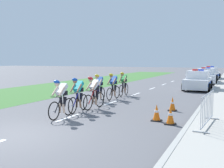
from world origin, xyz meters
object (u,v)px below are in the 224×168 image
object	(u,v)px
cyclist_second	(78,94)
traffic_cone_near	(170,116)
police_car_second	(206,76)
traffic_cone_far	(157,113)
cyclist_lead	(61,98)
crowd_barrier_front	(208,110)
cyclist_third	(94,92)
cyclist_fifth	(113,86)
cyclist_fourth	(99,87)
police_car_third	(210,74)
traffic_cone_mid	(172,104)
police_car_nearest	(198,81)
cyclist_sixth	(124,83)

from	to	relation	value
cyclist_second	traffic_cone_near	size ratio (longest dim) A/B	2.69
police_car_second	traffic_cone_far	world-z (taller)	police_car_second
cyclist_lead	crowd_barrier_front	size ratio (longest dim) A/B	0.74
police_car_second	cyclist_third	bearing A→B (deg)	-101.59
cyclist_fifth	traffic_cone_near	bearing A→B (deg)	-46.94
police_car_second	cyclist_fifth	bearing A→B (deg)	-105.86
cyclist_fourth	traffic_cone_near	distance (m)	5.94
cyclist_fifth	cyclist_third	bearing A→B (deg)	-82.11
cyclist_fourth	cyclist_fifth	size ratio (longest dim) A/B	1.00
cyclist_fourth	traffic_cone_near	xyz separation A→B (m)	(4.73, -3.56, -0.48)
cyclist_lead	police_car_third	bearing A→B (deg)	81.59
traffic_cone_far	crowd_barrier_front	bearing A→B (deg)	-12.41
police_car_second	traffic_cone_mid	xyz separation A→B (m)	(0.01, -15.83, -0.37)
police_car_nearest	crowd_barrier_front	size ratio (longest dim) A/B	1.91
cyclist_lead	cyclist_sixth	xyz separation A→B (m)	(-0.26, 7.17, 0.00)
police_car_second	police_car_third	bearing A→B (deg)	90.03
cyclist_lead	traffic_cone_mid	world-z (taller)	cyclist_lead
crowd_barrier_front	traffic_cone_near	bearing A→B (deg)	176.42
traffic_cone_near	traffic_cone_mid	distance (m)	2.62
cyclist_fourth	crowd_barrier_front	size ratio (longest dim) A/B	0.74
traffic_cone_near	police_car_third	bearing A→B (deg)	91.14
police_car_third	cyclist_second	bearing A→B (deg)	-98.99
police_car_third	police_car_second	bearing A→B (deg)	-89.97
cyclist_fifth	police_car_third	distance (m)	19.88
police_car_third	crowd_barrier_front	distance (m)	24.31
cyclist_fifth	police_car_nearest	xyz separation A→B (m)	(3.90, 7.39, -0.11)
cyclist_lead	police_car_nearest	distance (m)	13.34
cyclist_fifth	traffic_cone_near	size ratio (longest dim) A/B	2.69
cyclist_fourth	cyclist_fifth	world-z (taller)	same
cyclist_fourth	police_car_nearest	size ratio (longest dim) A/B	0.39
cyclist_third	cyclist_sixth	size ratio (longest dim) A/B	1.00
cyclist_sixth	traffic_cone_far	bearing A→B (deg)	-57.85
police_car_third	traffic_cone_far	distance (m)	23.85
police_car_nearest	cyclist_third	bearing A→B (deg)	-108.16
crowd_barrier_front	traffic_cone_near	world-z (taller)	crowd_barrier_front
cyclist_sixth	traffic_cone_near	xyz separation A→B (m)	(4.43, -6.43, -0.48)
cyclist_sixth	crowd_barrier_front	size ratio (longest dim) A/B	0.74
traffic_cone_far	cyclist_sixth	bearing A→B (deg)	122.15
cyclist_sixth	traffic_cone_far	world-z (taller)	cyclist_sixth
cyclist_sixth	crowd_barrier_front	distance (m)	8.63
cyclist_third	cyclist_fourth	xyz separation A→B (m)	(-0.79, 2.03, 0.00)
cyclist_sixth	traffic_cone_mid	bearing A→B (deg)	-44.17
cyclist_third	traffic_cone_far	bearing A→B (deg)	-19.80
police_car_nearest	traffic_cone_near	xyz separation A→B (m)	(0.48, -12.08, -0.37)
police_car_nearest	cyclist_fifth	bearing A→B (deg)	-117.79
cyclist_fifth	traffic_cone_mid	xyz separation A→B (m)	(3.91, -2.10, -0.48)
police_car_nearest	police_car_third	world-z (taller)	same
cyclist_fifth	police_car_second	world-z (taller)	police_car_second
cyclist_fourth	traffic_cone_mid	bearing A→B (deg)	-12.95
police_car_third	police_car_nearest	bearing A→B (deg)	-89.99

